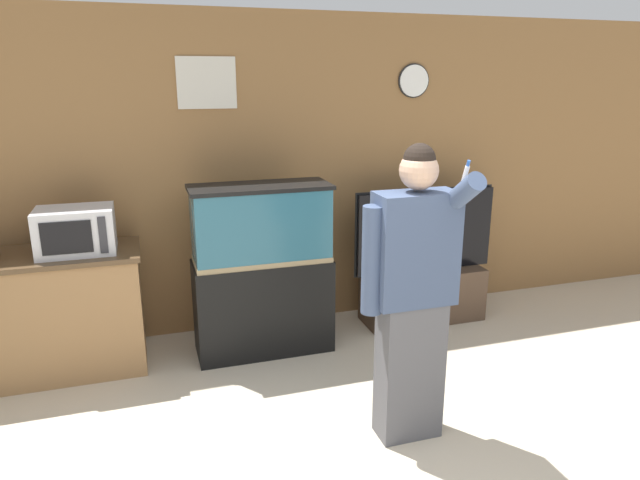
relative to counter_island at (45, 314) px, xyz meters
The scene contains 6 objects.
wall_back_paneled 1.85m from the counter_island, 14.93° to the left, with size 10.00×0.08×2.60m.
counter_island is the anchor object (origin of this frame).
microwave 0.67m from the counter_island, ahead, with size 0.52×0.37×0.32m.
aquarium_on_stand 1.59m from the counter_island, ahead, with size 1.05×0.43×1.33m.
tv_on_stand 3.04m from the counter_island, ahead, with size 1.28×0.40×1.18m.
person_standing 2.65m from the counter_island, 34.48° to the right, with size 0.55×0.42×1.76m.
Camera 1 is at (-0.85, -1.68, 2.09)m, focal length 32.00 mm.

